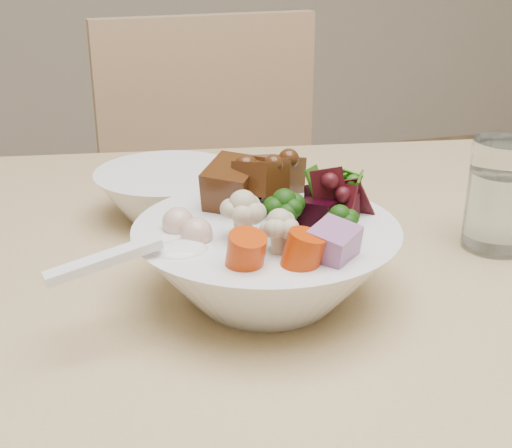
# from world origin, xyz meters

# --- Properties ---
(chair_far) EXTENTS (0.45, 0.45, 0.93)m
(chair_far) POSITION_xyz_m (-0.09, 0.79, 0.52)
(chair_far) COLOR tan
(chair_far) RESTS_ON ground
(food_bowl) EXTENTS (0.23, 0.23, 0.12)m
(food_bowl) POSITION_xyz_m (-0.21, 0.12, 0.81)
(food_bowl) COLOR white
(food_bowl) RESTS_ON dining_table
(soup_spoon) EXTENTS (0.13, 0.05, 0.03)m
(soup_spoon) POSITION_xyz_m (-0.31, 0.09, 0.84)
(soup_spoon) COLOR white
(soup_spoon) RESTS_ON food_bowl
(water_glass) EXTENTS (0.07, 0.07, 0.11)m
(water_glass) POSITION_xyz_m (0.04, 0.16, 0.83)
(water_glass) COLOR white
(water_glass) RESTS_ON dining_table
(side_bowl) EXTENTS (0.16, 0.16, 0.05)m
(side_bowl) POSITION_xyz_m (-0.27, 0.33, 0.80)
(side_bowl) COLOR white
(side_bowl) RESTS_ON dining_table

